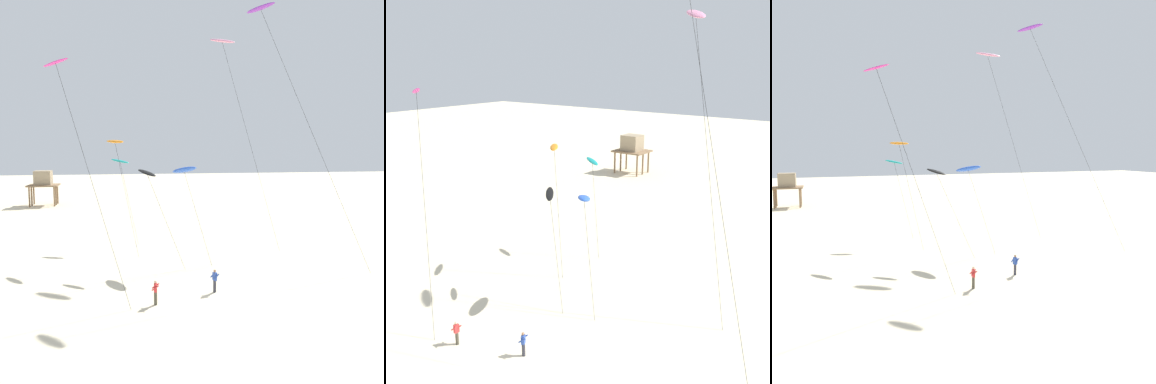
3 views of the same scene
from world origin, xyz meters
The scene contains 11 objects.
ground_plane centered at (0.00, 0.00, 0.00)m, with size 260.00×260.00×0.00m, color beige.
kite_magenta centered at (-10.44, 4.37, 15.40)m, with size 5.65×4.19×16.29m.
kite_black centered at (-4.27, 11.14, 8.06)m, with size 3.99×3.36×8.54m.
kite_pink centered at (3.90, 17.61, 21.00)m, with size 6.56×5.35×21.72m.
kite_teal centered at (-6.68, 20.17, 8.78)m, with size 2.88×2.13×9.19m.
kite_orange centered at (-7.06, 15.08, 10.81)m, with size 3.09×2.74×11.13m.
kite_purple centered at (6.01, 11.53, 22.24)m, with size 9.18×7.02×23.03m.
kite_blue centered at (-1.02, 11.13, 8.36)m, with size 3.44×3.13×8.90m.
kite_flyer_nearest centered at (0.05, 3.25, 0.89)m, with size 0.67×0.69×1.67m.
kite_flyer_middle centered at (-4.32, 1.57, 0.89)m, with size 0.57×0.59×1.67m.
stilt_house centered at (-20.49, 50.73, 4.43)m, with size 5.17×4.49×6.15m.
Camera 1 is at (-6.14, -24.66, 10.47)m, focal length 38.40 mm.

